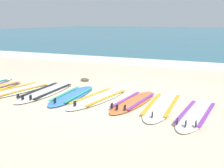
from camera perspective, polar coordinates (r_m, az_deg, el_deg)
ground_plane at (r=6.99m, az=-0.03°, el=-3.46°), size 80.00×80.00×0.00m
wave_foam_strip at (r=12.89m, az=11.79°, el=3.78°), size 80.00×1.26×0.11m
surfboard_2 at (r=8.35m, az=-17.71°, el=-1.19°), size 1.00×2.58×0.18m
surfboard_3 at (r=8.03m, az=-12.41°, el=-1.42°), size 0.82×2.58×0.18m
surfboard_4 at (r=7.52m, az=-7.57°, el=-2.17°), size 0.77×2.25×0.18m
surfboard_5 at (r=7.24m, az=-2.49°, el=-2.63°), size 0.86×2.47×0.18m
surfboard_6 at (r=6.92m, az=4.11°, el=-3.35°), size 0.66×2.22×0.18m
surfboard_7 at (r=6.69m, az=9.48°, el=-4.05°), size 0.82×2.55×0.18m
surfboard_8 at (r=6.25m, az=15.71°, el=-5.51°), size 0.67×2.37×0.18m
seaweed_clump_near_shoreline at (r=9.36m, az=-5.21°, el=0.82°), size 0.27×0.22×0.10m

